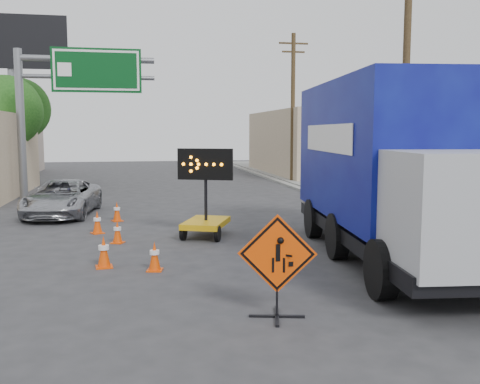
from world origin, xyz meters
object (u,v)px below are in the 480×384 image
object	(u,v)px
pickup_truck	(62,198)
box_truck	(390,179)
arrow_board	(206,217)
construction_sign	(277,264)

from	to	relation	value
pickup_truck	box_truck	xyz separation A→B (m)	(8.83, -8.62, 1.32)
arrow_board	pickup_truck	bearing A→B (deg)	155.17
construction_sign	arrow_board	xyz separation A→B (m)	(-0.30, 7.17, -0.33)
arrow_board	pickup_truck	size ratio (longest dim) A/B	0.55
construction_sign	box_truck	world-z (taller)	box_truck
arrow_board	box_truck	bearing A→B (deg)	-19.44
construction_sign	arrow_board	size ratio (longest dim) A/B	0.67
construction_sign	pickup_truck	world-z (taller)	construction_sign
arrow_board	pickup_truck	xyz separation A→B (m)	(-4.75, 5.04, 0.06)
construction_sign	arrow_board	bearing A→B (deg)	105.93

